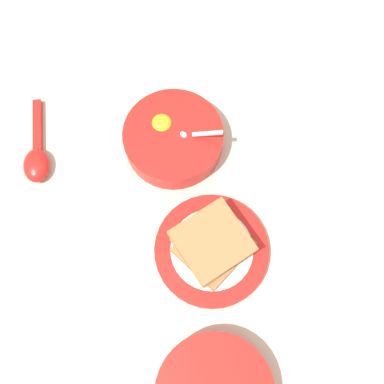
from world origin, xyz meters
The scene contains 5 objects.
ground_plane centered at (0.00, 0.00, 0.00)m, with size 3.00×3.00×0.00m, color beige.
egg_bowl centered at (0.11, -0.14, 0.02)m, with size 0.17×0.17×0.07m.
toast_plate centered at (-0.08, -0.05, 0.01)m, with size 0.19×0.19×0.01m.
toast_sandwich centered at (-0.08, -0.06, 0.03)m, with size 0.12×0.12×0.04m.
soup_spoon centered at (0.25, 0.05, 0.01)m, with size 0.15×0.12×0.03m.
Camera 1 is at (-0.16, 0.07, 0.73)m, focal length 42.00 mm.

